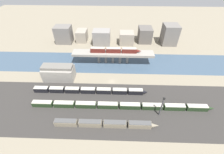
% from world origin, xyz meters
% --- Properties ---
extents(ground_plane, '(400.00, 400.00, 0.00)m').
position_xyz_m(ground_plane, '(0.00, 0.00, 0.00)').
color(ground_plane, gray).
extents(railbed_yard, '(280.00, 42.00, 0.01)m').
position_xyz_m(railbed_yard, '(0.00, -24.00, 0.00)').
color(railbed_yard, '#33302D').
rests_on(railbed_yard, ground).
extents(river_water, '(320.00, 29.97, 0.01)m').
position_xyz_m(river_water, '(0.00, 24.23, 0.00)').
color(river_water, '#3D5166').
rests_on(river_water, ground).
extents(bridge, '(66.43, 9.23, 10.05)m').
position_xyz_m(bridge, '(0.00, 24.23, 8.41)').
color(bridge, gray).
rests_on(bridge, ground).
extents(train_on_bridge, '(41.26, 3.04, 4.04)m').
position_xyz_m(train_on_bridge, '(1.78, 24.23, 12.02)').
color(train_on_bridge, '#5B1E19').
rests_on(train_on_bridge, bridge).
extents(train_yard_near, '(56.38, 2.93, 3.83)m').
position_xyz_m(train_yard_near, '(-2.43, -36.66, 1.88)').
color(train_yard_near, gray).
rests_on(train_yard_near, ground).
extents(train_yard_mid, '(109.70, 3.11, 3.51)m').
position_xyz_m(train_yard_mid, '(6.58, -23.90, 1.73)').
color(train_yard_mid, '#23381E').
rests_on(train_yard_mid, ground).
extents(train_yard_far, '(76.11, 3.12, 3.65)m').
position_xyz_m(train_yard_far, '(-14.30, -11.73, 1.79)').
color(train_yard_far, black).
rests_on(train_yard_far, ground).
extents(warehouse_building, '(22.18, 10.24, 11.68)m').
position_xyz_m(warehouse_building, '(-38.91, 2.09, 5.55)').
color(warehouse_building, '#9E998E').
rests_on(warehouse_building, ground).
extents(signal_tower, '(1.00, 0.77, 14.51)m').
position_xyz_m(signal_tower, '(28.31, -28.41, 7.35)').
color(signal_tower, '#4C4C51').
rests_on(signal_tower, ground).
extents(city_block_far_left, '(15.97, 12.58, 17.00)m').
position_xyz_m(city_block_far_left, '(-51.12, 60.48, 8.50)').
color(city_block_far_left, slate).
rests_on(city_block_far_left, ground).
extents(city_block_left, '(10.39, 14.18, 11.28)m').
position_xyz_m(city_block_left, '(-33.67, 64.71, 5.64)').
color(city_block_left, gray).
rests_on(city_block_left, ground).
extents(city_block_center, '(16.79, 12.52, 14.23)m').
position_xyz_m(city_block_center, '(-12.33, 58.18, 7.11)').
color(city_block_center, gray).
rests_on(city_block_center, ground).
extents(city_block_right, '(13.99, 12.88, 11.96)m').
position_xyz_m(city_block_right, '(12.74, 59.86, 5.98)').
color(city_block_right, gray).
rests_on(city_block_right, ground).
extents(city_block_far_right, '(13.04, 15.43, 14.63)m').
position_xyz_m(city_block_far_right, '(31.83, 65.35, 7.31)').
color(city_block_far_right, '#605B56').
rests_on(city_block_far_right, ground).
extents(city_block_tall, '(14.34, 14.80, 19.51)m').
position_xyz_m(city_block_tall, '(55.49, 61.18, 9.75)').
color(city_block_tall, slate).
rests_on(city_block_tall, ground).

